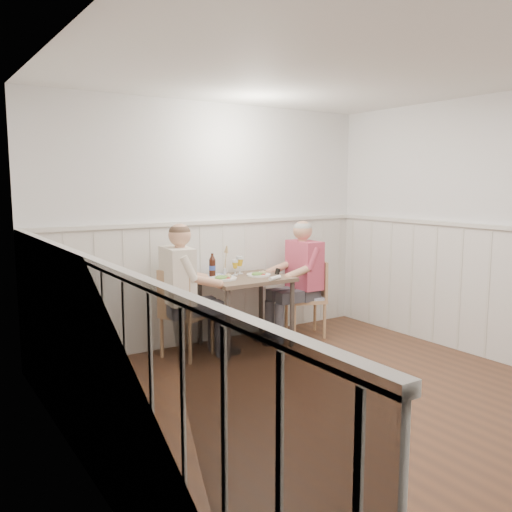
{
  "coord_description": "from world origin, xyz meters",
  "views": [
    {
      "loc": [
        -2.84,
        -2.96,
        1.75
      ],
      "look_at": [
        0.19,
        1.64,
        1.0
      ],
      "focal_mm": 38.0,
      "sensor_mm": 36.0,
      "label": 1
    }
  ],
  "objects_px": {
    "chair_left": "(183,310)",
    "beer_bottle": "(212,266)",
    "diner_cream": "(182,302)",
    "dining_table": "(246,287)",
    "grass_vase": "(225,261)",
    "man_in_pink": "(301,288)",
    "chair_right": "(310,295)"
  },
  "relations": [
    {
      "from": "chair_left",
      "to": "grass_vase",
      "type": "xyz_separation_m",
      "value": [
        0.62,
        0.24,
        0.42
      ]
    },
    {
      "from": "man_in_pink",
      "to": "grass_vase",
      "type": "distance_m",
      "value": 0.94
    },
    {
      "from": "chair_left",
      "to": "man_in_pink",
      "type": "height_order",
      "value": "man_in_pink"
    },
    {
      "from": "diner_cream",
      "to": "beer_bottle",
      "type": "distance_m",
      "value": 0.61
    },
    {
      "from": "beer_bottle",
      "to": "chair_left",
      "type": "bearing_deg",
      "value": -154.47
    },
    {
      "from": "dining_table",
      "to": "grass_vase",
      "type": "xyz_separation_m",
      "value": [
        -0.11,
        0.25,
        0.25
      ]
    },
    {
      "from": "diner_cream",
      "to": "man_in_pink",
      "type": "bearing_deg",
      "value": -1.04
    },
    {
      "from": "dining_table",
      "to": "grass_vase",
      "type": "distance_m",
      "value": 0.37
    },
    {
      "from": "chair_right",
      "to": "chair_left",
      "type": "relative_size",
      "value": 0.97
    },
    {
      "from": "chair_right",
      "to": "grass_vase",
      "type": "bearing_deg",
      "value": 161.85
    },
    {
      "from": "diner_cream",
      "to": "beer_bottle",
      "type": "bearing_deg",
      "value": 27.13
    },
    {
      "from": "chair_left",
      "to": "beer_bottle",
      "type": "relative_size",
      "value": 3.54
    },
    {
      "from": "dining_table",
      "to": "man_in_pink",
      "type": "height_order",
      "value": "man_in_pink"
    },
    {
      "from": "dining_table",
      "to": "beer_bottle",
      "type": "bearing_deg",
      "value": 142.63
    },
    {
      "from": "chair_left",
      "to": "grass_vase",
      "type": "bearing_deg",
      "value": 21.47
    },
    {
      "from": "chair_right",
      "to": "man_in_pink",
      "type": "distance_m",
      "value": 0.15
    },
    {
      "from": "dining_table",
      "to": "chair_right",
      "type": "relative_size",
      "value": 1.03
    },
    {
      "from": "dining_table",
      "to": "chair_right",
      "type": "xyz_separation_m",
      "value": [
        0.83,
        -0.06,
        -0.18
      ]
    },
    {
      "from": "beer_bottle",
      "to": "chair_right",
      "type": "bearing_deg",
      "value": -14.12
    },
    {
      "from": "beer_bottle",
      "to": "grass_vase",
      "type": "height_order",
      "value": "grass_vase"
    },
    {
      "from": "dining_table",
      "to": "chair_right",
      "type": "bearing_deg",
      "value": -4.35
    },
    {
      "from": "man_in_pink",
      "to": "chair_right",
      "type": "bearing_deg",
      "value": -3.88
    },
    {
      "from": "chair_right",
      "to": "beer_bottle",
      "type": "bearing_deg",
      "value": 165.88
    },
    {
      "from": "beer_bottle",
      "to": "grass_vase",
      "type": "distance_m",
      "value": 0.18
    },
    {
      "from": "dining_table",
      "to": "chair_left",
      "type": "xyz_separation_m",
      "value": [
        -0.74,
        0.0,
        -0.16
      ]
    },
    {
      "from": "beer_bottle",
      "to": "diner_cream",
      "type": "bearing_deg",
      "value": -152.87
    },
    {
      "from": "dining_table",
      "to": "grass_vase",
      "type": "height_order",
      "value": "grass_vase"
    },
    {
      "from": "chair_left",
      "to": "beer_bottle",
      "type": "distance_m",
      "value": 0.63
    },
    {
      "from": "dining_table",
      "to": "grass_vase",
      "type": "relative_size",
      "value": 2.65
    },
    {
      "from": "diner_cream",
      "to": "dining_table",
      "type": "bearing_deg",
      "value": 2.11
    },
    {
      "from": "man_in_pink",
      "to": "beer_bottle",
      "type": "bearing_deg",
      "value": 164.68
    },
    {
      "from": "man_in_pink",
      "to": "beer_bottle",
      "type": "relative_size",
      "value": 5.35
    }
  ]
}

